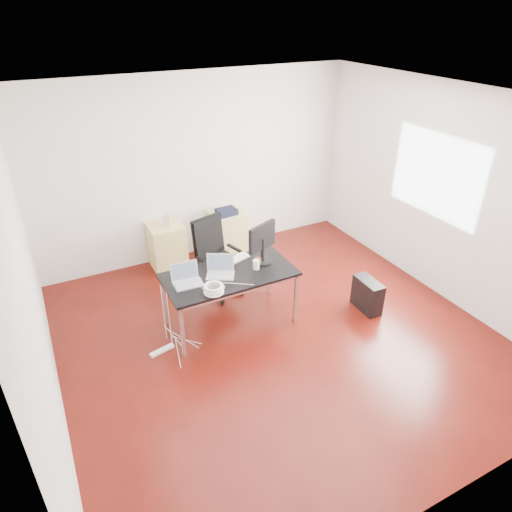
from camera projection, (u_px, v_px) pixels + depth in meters
name	position (u px, v px, depth m)	size (l,w,h in m)	color
room_shell	(282.00, 233.00, 4.99)	(5.00, 5.00, 5.00)	#3E0B07
desk	(229.00, 277.00, 5.56)	(1.60, 0.80, 0.73)	black
office_chair	(216.00, 253.00, 6.23)	(0.59, 0.61, 1.08)	black
filing_cabinet_left	(167.00, 246.00, 6.95)	(0.50, 0.50, 0.70)	tan
filing_cabinet_right	(228.00, 233.00, 7.35)	(0.50, 0.50, 0.70)	tan
pc_tower	(367.00, 295.00, 6.04)	(0.20, 0.45, 0.44)	black
wastebasket	(216.00, 254.00, 7.17)	(0.24, 0.24, 0.28)	black
power_strip	(162.00, 350.00, 5.38)	(0.30, 0.06, 0.04)	white
laptop_left	(187.00, 279.00, 5.32)	(0.34, 0.27, 0.23)	silver
laptop_right	(221.00, 270.00, 5.49)	(0.41, 0.38, 0.23)	silver
monitor	(262.00, 241.00, 5.66)	(0.44, 0.26, 0.51)	black
keyboard	(235.00, 260.00, 5.80)	(0.44, 0.14, 0.02)	white
cup_white	(256.00, 265.00, 5.60)	(0.08, 0.08, 0.12)	white
cup_brown	(258.00, 262.00, 5.69)	(0.08, 0.08, 0.10)	#55291D
cable_coil	(214.00, 289.00, 5.14)	(0.24, 0.24, 0.11)	white
power_adapter	(221.00, 287.00, 5.25)	(0.07, 0.07, 0.03)	white
speaker	(166.00, 221.00, 6.71)	(0.09, 0.08, 0.18)	#9E9E9E
navy_garment	(227.00, 212.00, 7.11)	(0.30, 0.24, 0.09)	black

